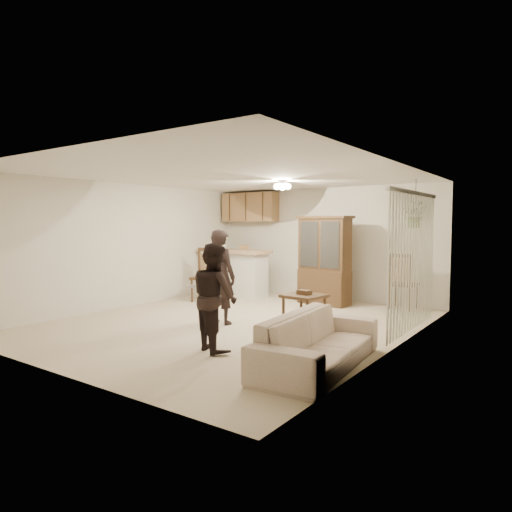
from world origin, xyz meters
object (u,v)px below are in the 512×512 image
Objects in this scene: china_hutch at (324,261)px; chair_hutch_left at (252,286)px; side_table at (304,314)px; sofa at (318,336)px; chair_bar at (205,286)px; chair_hutch_right at (403,293)px; child at (214,300)px; adult at (220,271)px.

chair_hutch_left is (-1.76, -0.16, -0.65)m from china_hutch.
side_table is at bearing -63.01° from china_hutch.
chair_bar is (-4.18, 2.71, -0.04)m from sofa.
chair_hutch_right is (1.52, 0.44, -0.60)m from china_hutch.
china_hutch is 1.88m from chair_hutch_left.
chair_bar is at bearing 156.56° from side_table.
china_hutch reaches higher than sofa.
chair_bar is (-2.33, -1.14, -0.59)m from china_hutch.
sofa is 1.39× the size of child.
chair_bar reaches higher than side_table.
child is at bearing 126.89° from adult.
side_table is 0.74× the size of chair_hutch_left.
chair_hutch_left is 0.83× the size of chair_hutch_right.
side_table is at bearing -42.59° from chair_bar.
chair_hutch_left is at bearing -65.16° from adult.
child is at bearing -65.74° from chair_bar.
side_table is at bearing 30.14° from sofa.
chair_hutch_right is at bearing 3.10° from chair_bar.
adult is 0.97× the size of china_hutch.
adult reaches higher than child.
child reaches higher than sofa.
side_table is at bearing -174.57° from adult.
chair_hutch_left reaches higher than side_table.
side_table is 0.62× the size of chair_hutch_right.
sofa is 1.04× the size of adult.
chair_hutch_left is at bearing 39.35° from sofa.
sofa is 5.17m from chair_hutch_left.
sofa is 1.51m from child.
china_hutch reaches higher than child.
side_table is (0.55, 1.45, -0.35)m from child.
side_table is at bearing 79.92° from chair_hutch_right.
chair_hutch_right is (3.85, 1.58, -0.01)m from chair_bar.
chair_bar is (-1.74, 1.56, -0.57)m from adult.
child is (-1.47, -0.15, 0.31)m from sofa.
side_table is 3.61m from chair_hutch_left.
sofa is 2.03× the size of chair_hutch_left.
child is at bearing 91.00° from sofa.
chair_hutch_right is at bearing -0.61° from sofa.
adult is at bearing -61.08° from chair_bar.
china_hutch is at bearing -60.10° from child.
chair_bar is at bearing 23.21° from chair_hutch_right.
chair_hutch_right is at bearing 22.72° from china_hutch.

